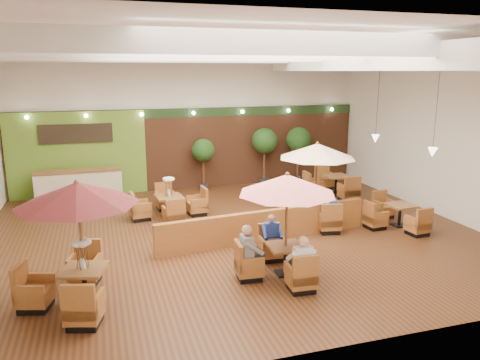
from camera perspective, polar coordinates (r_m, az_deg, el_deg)
name	(u,v)px	position (r m, az deg, el deg)	size (l,w,h in m)	color
room	(231,106)	(14.17, -1.06, 9.03)	(14.04, 14.00, 5.52)	#381E0F
service_counter	(79,186)	(17.95, -19.00, -0.66)	(3.00, 0.75, 1.18)	beige
booth_divider	(266,225)	(13.12, 3.21, -5.56)	(6.36, 0.18, 0.88)	brown
table_0	(76,216)	(9.77, -19.38, -4.20)	(2.53, 2.66, 2.60)	brown
table_1	(284,201)	(10.61, 5.44, -2.61)	(2.33, 2.40, 2.45)	brown
table_2	(315,165)	(14.43, 9.12, 1.81)	(2.48, 2.60, 2.57)	brown
table_3	(169,205)	(15.32, -8.61, -3.02)	(2.48, 2.48, 1.50)	brown
table_4	(393,216)	(15.03, 18.10, -4.25)	(1.58, 2.33, 0.86)	brown
table_5	(329,186)	(18.17, 10.83, -0.73)	(1.75, 2.59, 0.97)	brown
topiary_0	(203,152)	(18.36, -4.52, 3.38)	(0.89, 0.89, 2.08)	black
topiary_1	(265,143)	(19.03, 3.01, 4.50)	(1.04, 1.04, 2.41)	black
topiary_2	(298,142)	(19.59, 7.13, 4.62)	(1.03, 1.03, 2.39)	black
diner_0	(302,258)	(10.19, 7.55, -9.36)	(0.40, 0.32, 0.81)	silver
diner_1	(272,232)	(11.74, 3.92, -6.38)	(0.37, 0.31, 0.71)	#2845B0
diner_2	(249,247)	(10.65, 1.12, -8.16)	(0.33, 0.41, 0.84)	gray
diner_3	(330,208)	(13.90, 10.87, -3.37)	(0.42, 0.38, 0.77)	#2845B0
diner_4	(330,209)	(13.91, 10.87, -3.45)	(0.36, 0.30, 0.72)	silver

